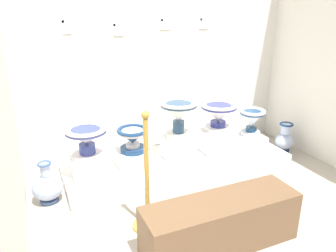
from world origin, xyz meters
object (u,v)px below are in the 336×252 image
plinth_block_pale_glazed (178,147)px  antique_toilet_squat_floral (219,113)px  info_placard_first (66,26)px  plinth_block_rightmost (250,139)px  plinth_block_squat_floral (217,141)px  plinth_block_tall_cobalt (133,159)px  antique_toilet_pale_glazed (179,113)px  decorative_vase_companion (47,186)px  plinth_block_central_ornate (89,167)px  museum_bench (221,223)px  antique_toilet_central_ornate (86,137)px  info_placard_second (118,29)px  info_placard_third (165,23)px  stanchion_post_near_left (147,196)px  antique_toilet_tall_cobalt (133,137)px  info_placard_fourth (204,23)px  decorative_vase_spare (285,139)px  antique_toilet_rightmost (252,119)px

plinth_block_pale_glazed → antique_toilet_squat_floral: antique_toilet_squat_floral is taller
info_placard_first → plinth_block_rightmost: bearing=-11.6°
plinth_block_squat_floral → plinth_block_tall_cobalt: bearing=179.8°
antique_toilet_pale_glazed → decorative_vase_companion: bearing=-172.4°
plinth_block_tall_cobalt → antique_toilet_squat_floral: 1.12m
plinth_block_central_ornate → museum_bench: (0.74, -1.33, -0.00)m
antique_toilet_central_ornate → info_placard_second: bearing=43.7°
plinth_block_squat_floral → antique_toilet_squat_floral: size_ratio=0.83×
info_placard_third → plinth_block_rightmost: bearing=-23.3°
plinth_block_central_ornate → info_placard_second: (0.52, 0.49, 1.32)m
info_placard_third → stanchion_post_near_left: 2.02m
plinth_block_tall_cobalt → antique_toilet_tall_cobalt: bearing=-90.0°
info_placard_second → museum_bench: (0.22, -1.82, -1.32)m
plinth_block_central_ornate → antique_toilet_pale_glazed: bearing=2.4°
plinth_block_rightmost → info_placard_first: info_placard_first is taller
museum_bench → decorative_vase_companion: bearing=134.6°
plinth_block_squat_floral → info_placard_first: 2.11m
plinth_block_pale_glazed → antique_toilet_pale_glazed: (0.00, 0.00, 0.42)m
stanchion_post_near_left → info_placard_fourth: bearing=47.6°
plinth_block_squat_floral → plinth_block_rightmost: plinth_block_squat_floral is taller
antique_toilet_central_ornate → antique_toilet_squat_floral: size_ratio=0.98×
decorative_vase_spare → plinth_block_tall_cobalt: bearing=175.1°
antique_toilet_squat_floral → museum_bench: antique_toilet_squat_floral is taller
antique_toilet_pale_glazed → museum_bench: (-0.29, -1.37, -0.44)m
antique_toilet_central_ornate → info_placard_fourth: bearing=17.5°
antique_toilet_tall_cobalt → decorative_vase_companion: 0.97m
plinth_block_rightmost → info_placard_fourth: size_ratio=2.57×
antique_toilet_central_ornate → plinth_block_pale_glazed: antique_toilet_central_ornate is taller
antique_toilet_central_ornate → decorative_vase_companion: antique_toilet_central_ornate is taller
antique_toilet_central_ornate → stanchion_post_near_left: 0.97m
plinth_block_tall_cobalt → info_placard_fourth: info_placard_fourth is taller
info_placard_fourth → stanchion_post_near_left: 2.26m
antique_toilet_central_ornate → plinth_block_squat_floral: 1.57m
info_placard_fourth → decorative_vase_companion: info_placard_fourth is taller
museum_bench → plinth_block_rightmost: bearing=46.6°
antique_toilet_pale_glazed → antique_toilet_rightmost: 1.05m
antique_toilet_tall_cobalt → decorative_vase_companion: bearing=-168.8°
plinth_block_tall_cobalt → stanchion_post_near_left: bearing=-100.8°
plinth_block_central_ornate → plinth_block_pale_glazed: 1.03m
antique_toilet_pale_glazed → plinth_block_rightmost: antique_toilet_pale_glazed is taller
plinth_block_pale_glazed → info_placard_third: size_ratio=2.45×
plinth_block_central_ornate → antique_toilet_tall_cobalt: antique_toilet_tall_cobalt is taller
info_placard_third → info_placard_second: bearing=180.0°
plinth_block_central_ornate → stanchion_post_near_left: (0.31, -0.89, 0.10)m
antique_toilet_squat_floral → info_placard_second: info_placard_second is taller
antique_toilet_tall_cobalt → antique_toilet_pale_glazed: bearing=1.6°
plinth_block_central_ornate → antique_toilet_central_ornate: (-0.00, 0.00, 0.33)m
antique_toilet_squat_floral → info_placard_first: 1.90m
antique_toilet_pale_glazed → info_placard_third: (0.04, 0.45, 0.92)m
info_placard_second → info_placard_fourth: info_placard_fourth is taller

